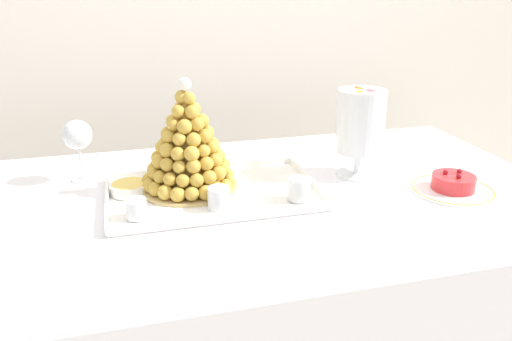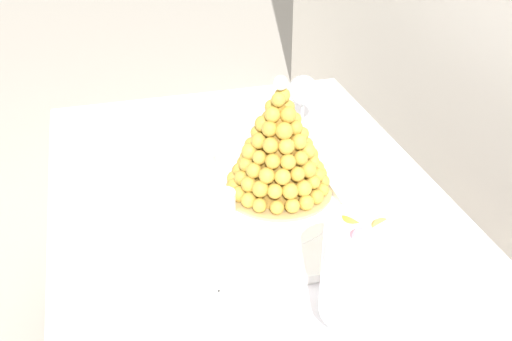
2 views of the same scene
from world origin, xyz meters
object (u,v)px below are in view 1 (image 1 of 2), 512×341
object	(u,v)px
dessert_cup_centre	(299,190)
croquembouche	(188,147)
wine_glass	(77,136)
fruit_tart_plate	(453,186)
dessert_cup_left	(136,209)
creme_brulee_ramekin	(130,187)
dessert_cup_mid_left	(219,199)
macaron_goblet	(361,122)
serving_tray	(214,193)

from	to	relation	value
dessert_cup_centre	croquembouche	bearing A→B (deg)	150.71
wine_glass	dessert_cup_centre	bearing A→B (deg)	-29.07
croquembouche	fruit_tart_plate	size ratio (longest dim) A/B	1.35
dessert_cup_left	creme_brulee_ramekin	bearing A→B (deg)	93.63
dessert_cup_mid_left	fruit_tart_plate	xyz separation A→B (m)	(0.62, -0.04, -0.02)
dessert_cup_mid_left	macaron_goblet	distance (m)	0.47
creme_brulee_ramekin	macaron_goblet	bearing A→B (deg)	-1.60
croquembouche	wine_glass	xyz separation A→B (m)	(-0.28, 0.15, 0.00)
wine_glass	macaron_goblet	bearing A→B (deg)	-12.03
dessert_cup_centre	creme_brulee_ramekin	bearing A→B (deg)	159.50
croquembouche	serving_tray	bearing A→B (deg)	-39.83
dessert_cup_centre	creme_brulee_ramekin	distance (m)	0.44
dessert_cup_mid_left	macaron_goblet	xyz separation A→B (m)	(0.43, 0.14, 0.12)
serving_tray	fruit_tart_plate	size ratio (longest dim) A/B	2.48
serving_tray	wine_glass	bearing A→B (deg)	149.12
creme_brulee_ramekin	fruit_tart_plate	xyz separation A→B (m)	(0.83, -0.19, -0.01)
dessert_cup_centre	fruit_tart_plate	size ratio (longest dim) A/B	0.26
dessert_cup_mid_left	dessert_cup_centre	world-z (taller)	dessert_cup_centre
creme_brulee_ramekin	wine_glass	world-z (taller)	wine_glass
croquembouche	wine_glass	distance (m)	0.32
fruit_tart_plate	dessert_cup_centre	bearing A→B (deg)	174.72
dessert_cup_mid_left	dessert_cup_left	bearing A→B (deg)	-179.72
dessert_cup_mid_left	dessert_cup_centre	bearing A→B (deg)	-0.00
serving_tray	macaron_goblet	xyz separation A→B (m)	(0.42, 0.04, 0.15)
serving_tray	creme_brulee_ramekin	world-z (taller)	creme_brulee_ramekin
serving_tray	dessert_cup_mid_left	bearing A→B (deg)	-92.67
dessert_cup_centre	macaron_goblet	world-z (taller)	macaron_goblet
fruit_tart_plate	creme_brulee_ramekin	bearing A→B (deg)	166.96
creme_brulee_ramekin	macaron_goblet	size ratio (longest dim) A/B	0.39
serving_tray	dessert_cup_mid_left	size ratio (longest dim) A/B	9.88
croquembouche	wine_glass	bearing A→B (deg)	151.14
croquembouche	dessert_cup_left	bearing A→B (deg)	-134.98
dessert_cup_centre	macaron_goblet	xyz separation A→B (m)	(0.22, 0.14, 0.12)
dessert_cup_centre	dessert_cup_mid_left	bearing A→B (deg)	180.00
dessert_cup_left	wine_glass	size ratio (longest dim) A/B	0.29
macaron_goblet	croquembouche	bearing A→B (deg)	179.05
serving_tray	dessert_cup_mid_left	distance (m)	0.10
wine_glass	dessert_cup_left	bearing A→B (deg)	-65.61
dessert_cup_mid_left	creme_brulee_ramekin	world-z (taller)	dessert_cup_mid_left
croquembouche	dessert_cup_centre	size ratio (longest dim) A/B	5.24
dessert_cup_left	wine_glass	xyz separation A→B (m)	(-0.14, 0.30, 0.10)
serving_tray	macaron_goblet	bearing A→B (deg)	5.18
dessert_cup_left	creme_brulee_ramekin	world-z (taller)	dessert_cup_left
creme_brulee_ramekin	macaron_goblet	distance (m)	0.65
dessert_cup_mid_left	fruit_tart_plate	distance (m)	0.62
creme_brulee_ramekin	dessert_cup_left	bearing A→B (deg)	-86.37
dessert_cup_mid_left	wine_glass	world-z (taller)	wine_glass
croquembouche	creme_brulee_ramekin	bearing A→B (deg)	176.37
serving_tray	croquembouche	size ratio (longest dim) A/B	1.84
macaron_goblet	dessert_cup_centre	bearing A→B (deg)	-148.94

